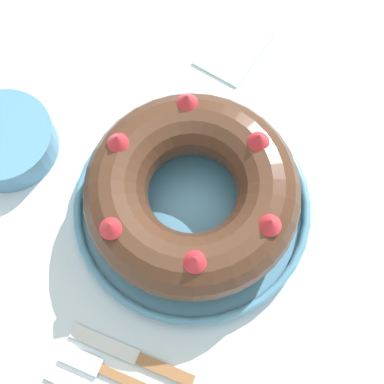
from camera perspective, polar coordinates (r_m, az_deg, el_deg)
The scene contains 8 objects.
ground_plane at distance 1.51m, azimuth 0.80°, elevation -10.53°, with size 8.00×8.00×0.00m, color brown.
dining_table at distance 0.88m, azimuth 1.35°, elevation -2.58°, with size 1.51×1.18×0.73m.
serving_dish at distance 0.79m, azimuth 0.00°, elevation -1.55°, with size 0.35×0.35×0.03m.
bundt_cake at distance 0.74m, azimuth -0.00°, elevation 0.02°, with size 0.30×0.30×0.11m.
fork at distance 0.76m, azimuth -7.71°, elevation -18.97°, with size 0.02×0.21×0.01m.
cake_knife at distance 0.76m, azimuth -5.57°, elevation -17.30°, with size 0.02×0.18×0.01m.
side_bowl at distance 0.87m, azimuth -19.28°, elevation 5.18°, with size 0.15×0.15×0.05m, color #518EB2.
napkin at distance 0.94m, azimuth 4.44°, elevation 14.97°, with size 0.13×0.09×0.00m, color #B2D1B7.
Camera 1 is at (-0.27, -0.09, 1.49)m, focal length 50.00 mm.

